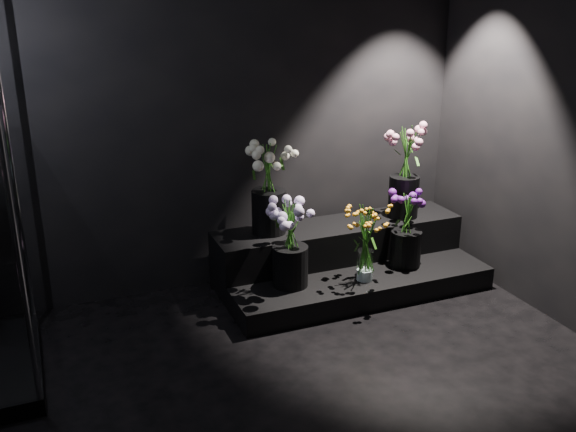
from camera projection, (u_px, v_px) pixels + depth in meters
floor at (326, 431)px, 3.35m from camera, size 4.00×4.00×0.00m
wall_back at (211, 104)px, 4.63m from camera, size 4.00×0.00×4.00m
display_riser at (345, 260)px, 5.02m from camera, size 2.01×0.89×0.45m
bouquet_orange_bells at (366, 243)px, 4.62m from camera, size 0.27×0.27×0.57m
bouquet_lilac at (290, 240)px, 4.52m from camera, size 0.38×0.38×0.63m
bouquet_purple at (407, 225)px, 4.86m from camera, size 0.35×0.35×0.59m
bouquet_cream_roses at (268, 181)px, 4.73m from camera, size 0.47×0.47×0.69m
bouquet_pink_roses at (405, 166)px, 5.07m from camera, size 0.37×0.37×0.73m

